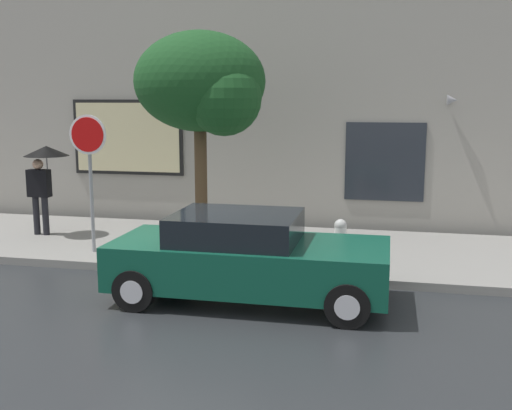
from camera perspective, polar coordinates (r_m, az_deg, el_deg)
name	(u,v)px	position (r m, az deg, el deg)	size (l,w,h in m)	color
ground_plane	(183,295)	(10.06, -6.81, -8.31)	(60.00, 60.00, 0.00)	#282B2D
sidewalk	(230,247)	(12.79, -2.41, -3.93)	(20.00, 4.00, 0.15)	gray
building_facade	(255,84)	(14.86, -0.08, 11.26)	(20.00, 0.67, 7.00)	#9E998E
parked_car	(247,258)	(9.53, -0.82, -4.95)	(4.25, 1.88, 1.38)	#0F4C38
fire_hydrant	(340,242)	(11.27, 7.86, -3.41)	(0.30, 0.44, 0.82)	white
pedestrian_with_umbrella	(44,165)	(14.10, -19.19, 3.54)	(0.97, 0.97, 1.97)	black
street_tree	(204,86)	(11.80, -4.84, 11.01)	(2.54, 2.16, 4.26)	#4C3823
stop_sign	(89,156)	(12.19, -15.31, 4.44)	(0.76, 0.10, 2.69)	gray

